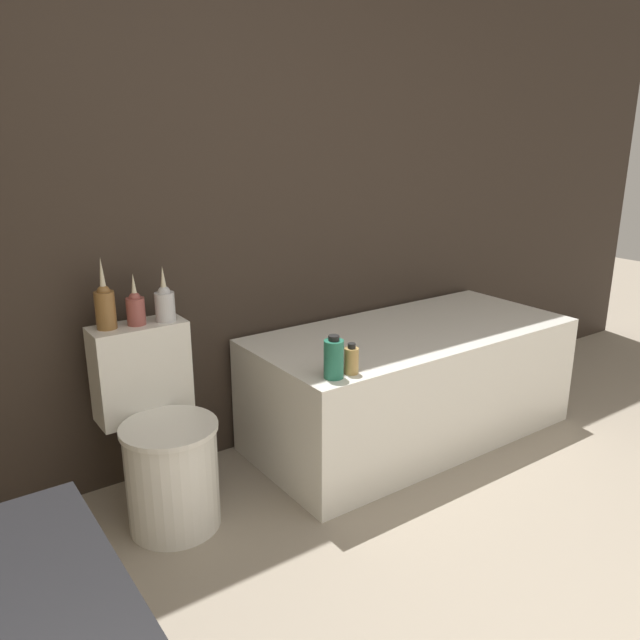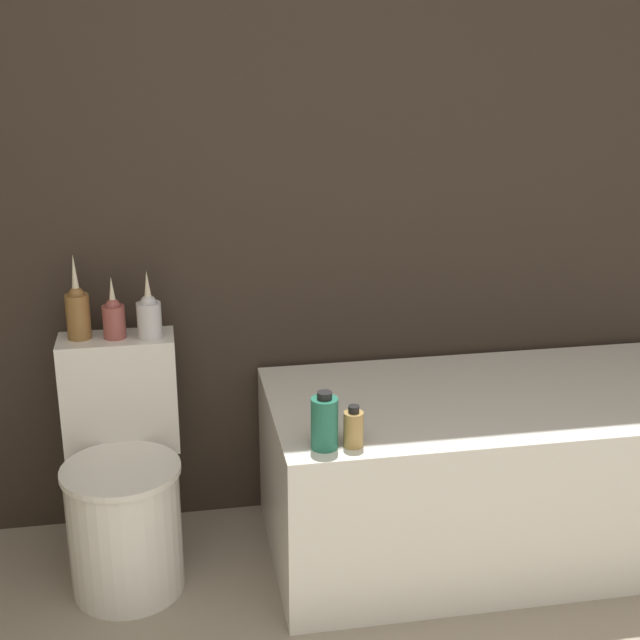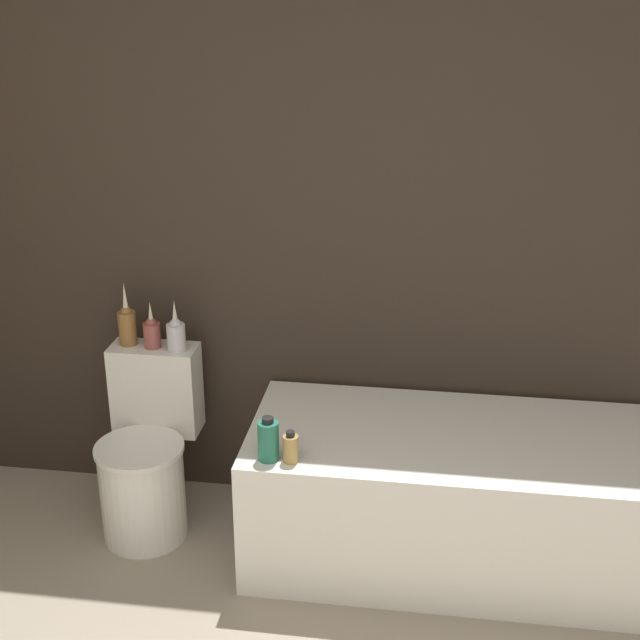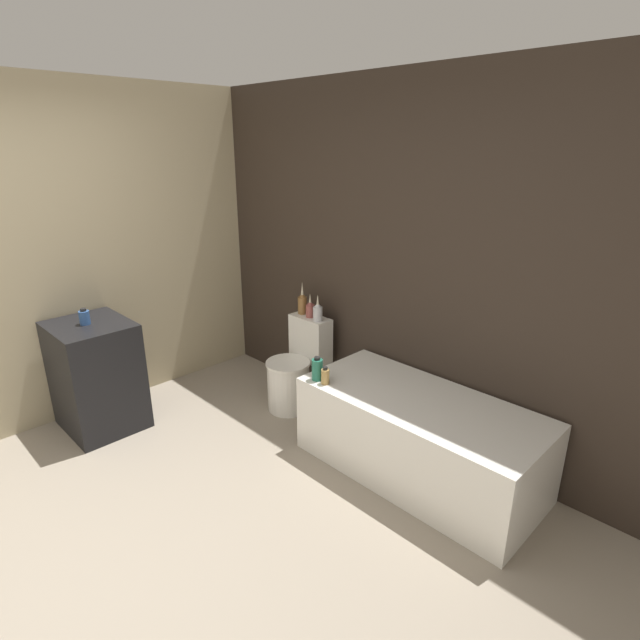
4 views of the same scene
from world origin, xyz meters
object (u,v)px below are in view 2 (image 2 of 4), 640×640
at_px(toilet, 123,484).
at_px(vase_bronze, 149,315).
at_px(shampoo_bottle_short, 353,428).
at_px(bathtub, 508,468).
at_px(vase_silver, 114,317).
at_px(vase_gold, 78,310).
at_px(shampoo_bottle_tall, 324,422).

relative_size(toilet, vase_bronze, 3.40).
bearing_deg(shampoo_bottle_short, bathtub, 25.12).
distance_m(vase_silver, vase_bronze, 0.11).
xyz_separation_m(vase_gold, vase_bronze, (0.22, -0.04, -0.02)).
bearing_deg(bathtub, toilet, 178.01).
relative_size(bathtub, vase_bronze, 7.22).
xyz_separation_m(bathtub, toilet, (-1.27, 0.04, 0.04)).
relative_size(bathtub, vase_gold, 5.81).
bearing_deg(vase_bronze, shampoo_bottle_tall, -44.85).
xyz_separation_m(shampoo_bottle_tall, shampoo_bottle_short, (0.08, -0.00, -0.02)).
relative_size(vase_silver, shampoo_bottle_short, 1.62).
distance_m(bathtub, shampoo_bottle_tall, 0.82).
bearing_deg(vase_silver, vase_gold, 172.15).
bearing_deg(vase_gold, bathtub, -9.66).
relative_size(vase_silver, shampoo_bottle_tall, 1.18).
height_order(toilet, shampoo_bottle_tall, toilet).
relative_size(vase_bronze, shampoo_bottle_tall, 1.29).
height_order(toilet, vase_silver, vase_silver).
distance_m(vase_gold, shampoo_bottle_tall, 0.89).
distance_m(vase_gold, vase_bronze, 0.23).
bearing_deg(vase_bronze, toilet, -125.47).
bearing_deg(vase_bronze, shampoo_bottle_short, -40.56).
distance_m(toilet, vase_bronze, 0.54).
bearing_deg(toilet, vase_bronze, 54.53).
relative_size(vase_bronze, shampoo_bottle_short, 1.77).
distance_m(bathtub, vase_silver, 1.40).
distance_m(shampoo_bottle_tall, shampoo_bottle_short, 0.09).
bearing_deg(shampoo_bottle_tall, vase_gold, 143.83).
height_order(vase_silver, shampoo_bottle_tall, vase_silver).
height_order(vase_gold, vase_bronze, vase_gold).
bearing_deg(shampoo_bottle_tall, bathtub, 22.03).
relative_size(toilet, vase_silver, 3.72).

